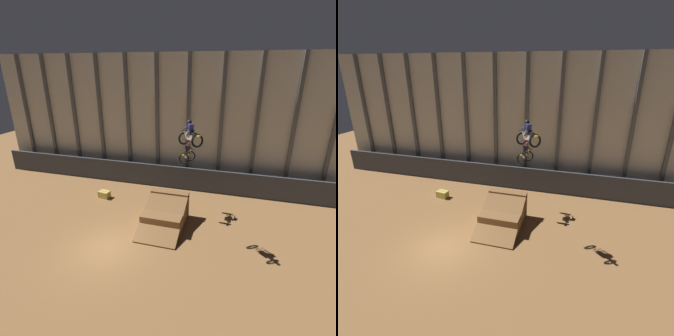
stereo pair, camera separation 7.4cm
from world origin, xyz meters
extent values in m
plane|color=olive|center=(0.00, 0.00, 0.00)|extent=(60.00, 60.00, 0.00)
cube|color=beige|center=(0.00, 10.52, 5.66)|extent=(32.00, 0.12, 11.32)
cube|color=#4C5156|center=(-13.82, 10.32, 5.66)|extent=(0.28, 0.28, 11.32)
cube|color=#4C5156|center=(-11.05, 10.32, 5.66)|extent=(0.28, 0.28, 11.32)
cube|color=#4C5156|center=(-8.29, 10.32, 5.66)|extent=(0.28, 0.28, 11.32)
cube|color=#4C5156|center=(-5.53, 10.32, 5.66)|extent=(0.28, 0.28, 11.32)
cube|color=#4C5156|center=(-2.76, 10.32, 5.66)|extent=(0.28, 0.28, 11.32)
cube|color=#4C5156|center=(0.00, 10.32, 5.66)|extent=(0.28, 0.28, 11.32)
cube|color=#4C5156|center=(2.76, 10.32, 5.66)|extent=(0.28, 0.28, 11.32)
cube|color=#4C5156|center=(5.53, 10.32, 5.66)|extent=(0.28, 0.28, 11.32)
cube|color=#4C5156|center=(8.29, 10.32, 5.66)|extent=(0.28, 0.28, 11.32)
cube|color=#4C5156|center=(11.05, 10.32, 5.66)|extent=(0.28, 0.28, 11.32)
cube|color=#4C5156|center=(13.82, 10.32, 5.66)|extent=(0.28, 0.28, 11.32)
cube|color=#383D47|center=(0.00, 9.28, 1.03)|extent=(31.36, 0.20, 2.06)
cube|color=brown|center=(2.68, 3.63, 0.56)|extent=(2.70, 2.83, 1.11)
cube|color=brown|center=(2.68, 4.80, 0.93)|extent=(2.76, 0.50, 1.85)
cube|color=olive|center=(2.68, 3.03, 0.93)|extent=(2.76, 4.13, 2.03)
torus|color=black|center=(3.83, 6.20, 4.24)|extent=(0.75, 0.32, 0.74)
torus|color=black|center=(3.64, 4.83, 4.45)|extent=(0.75, 0.32, 0.74)
cube|color=#B7B7BC|center=(3.73, 5.48, 4.47)|extent=(0.26, 0.58, 0.36)
cube|color=yellow|center=(3.76, 5.68, 4.64)|extent=(0.26, 0.49, 0.30)
cube|color=black|center=(3.70, 5.29, 4.72)|extent=(0.24, 0.59, 0.20)
cube|color=yellow|center=(3.63, 4.77, 4.72)|extent=(0.19, 0.38, 0.11)
cylinder|color=#B7B7BC|center=(3.81, 6.06, 4.50)|extent=(0.10, 0.33, 0.50)
cylinder|color=black|center=(3.81, 6.05, 4.75)|extent=(0.66, 0.04, 0.04)
cube|color=black|center=(3.74, 5.53, 4.97)|extent=(0.31, 0.30, 0.52)
sphere|color=red|center=(3.76, 5.67, 5.27)|extent=(0.30, 0.33, 0.30)
cylinder|color=black|center=(3.62, 5.56, 4.70)|extent=(0.16, 0.39, 0.37)
cylinder|color=black|center=(3.86, 5.53, 4.70)|extent=(0.16, 0.39, 0.37)
cylinder|color=black|center=(3.61, 5.79, 4.95)|extent=(0.15, 0.50, 0.32)
cylinder|color=black|center=(3.93, 5.74, 4.95)|extent=(0.15, 0.50, 0.32)
torus|color=black|center=(4.07, 2.75, 6.40)|extent=(0.69, 0.65, 0.74)
torus|color=black|center=(5.00, 1.72, 6.61)|extent=(0.69, 0.65, 0.74)
cube|color=#B7B7BC|center=(4.56, 2.21, 6.63)|extent=(0.51, 0.53, 0.35)
cube|color=yellow|center=(4.43, 2.36, 6.80)|extent=(0.46, 0.48, 0.30)
cube|color=black|center=(4.69, 2.07, 6.88)|extent=(0.50, 0.53, 0.20)
cube|color=yellow|center=(5.04, 1.68, 6.88)|extent=(0.35, 0.36, 0.11)
cylinder|color=#B7B7BC|center=(4.17, 2.65, 6.67)|extent=(0.26, 0.28, 0.50)
cylinder|color=black|center=(4.17, 2.64, 6.91)|extent=(0.45, 0.53, 0.04)
cube|color=navy|center=(4.53, 2.25, 7.13)|extent=(0.38, 0.38, 0.52)
sphere|color=black|center=(4.43, 2.35, 7.43)|extent=(0.39, 0.39, 0.29)
cylinder|color=navy|center=(4.43, 2.18, 6.86)|extent=(0.34, 0.36, 0.37)
cylinder|color=navy|center=(4.61, 2.34, 6.86)|extent=(0.34, 0.36, 0.37)
cylinder|color=navy|center=(4.25, 2.32, 7.12)|extent=(0.39, 0.42, 0.32)
cylinder|color=navy|center=(4.49, 2.53, 7.12)|extent=(0.39, 0.42, 0.32)
cube|color=#CCB751|center=(-3.29, 5.92, 0.28)|extent=(0.98, 0.73, 0.56)
cube|color=#996623|center=(-3.29, 5.92, 0.28)|extent=(0.91, 0.18, 0.57)
camera|label=1|loc=(7.15, -11.41, 10.23)|focal=28.00mm
camera|label=2|loc=(7.22, -11.39, 10.23)|focal=28.00mm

